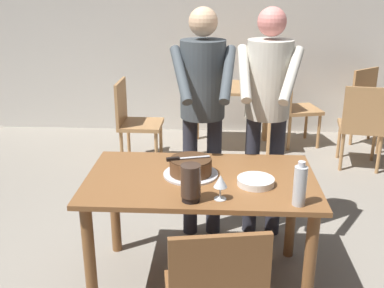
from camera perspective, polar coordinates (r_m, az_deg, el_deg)
name	(u,v)px	position (r m, az deg, el deg)	size (l,w,h in m)	color
ground_plane	(200,280)	(3.19, 1.01, -16.56)	(14.00, 14.00, 0.00)	gray
back_wall	(211,25)	(5.88, 2.36, 14.54)	(10.00, 0.12, 2.70)	silver
main_dining_table	(201,196)	(2.87, 1.08, -6.43)	(1.41, 0.83, 0.75)	brown
cake_on_platter	(191,167)	(2.83, -0.17, -2.91)	(0.34, 0.34, 0.11)	silver
cake_knife	(179,159)	(2.79, -1.61, -1.81)	(0.27, 0.09, 0.02)	silver
plate_stack	(256,181)	(2.74, 7.91, -4.62)	(0.22, 0.22, 0.04)	white
wine_glass_near	(220,182)	(2.51, 3.56, -4.74)	(0.08, 0.08, 0.14)	silver
water_bottle	(300,185)	(2.51, 13.25, -5.00)	(0.07, 0.07, 0.25)	silver
hurricane_lamp	(191,183)	(2.49, -0.16, -4.83)	(0.11, 0.11, 0.21)	black
person_cutting_cake	(203,100)	(3.30, 1.33, 5.45)	(0.47, 0.56, 1.72)	#2D2D38
person_standing_beside	(267,100)	(3.34, 9.34, 5.40)	(0.46, 0.57, 1.72)	#2D2D38
background_table	(232,100)	(5.32, 4.99, 5.46)	(1.00, 0.70, 0.74)	tan
background_chair_0	(362,124)	(5.03, 20.40, 2.39)	(0.51, 0.51, 0.90)	tan
background_chair_1	(294,105)	(5.56, 12.50, 4.77)	(0.53, 0.53, 0.90)	tan
background_chair_2	(372,105)	(5.83, 21.43, 4.55)	(0.62, 0.62, 0.90)	tan
background_chair_3	(134,119)	(4.91, -7.24, 3.10)	(0.45, 0.45, 0.90)	tan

